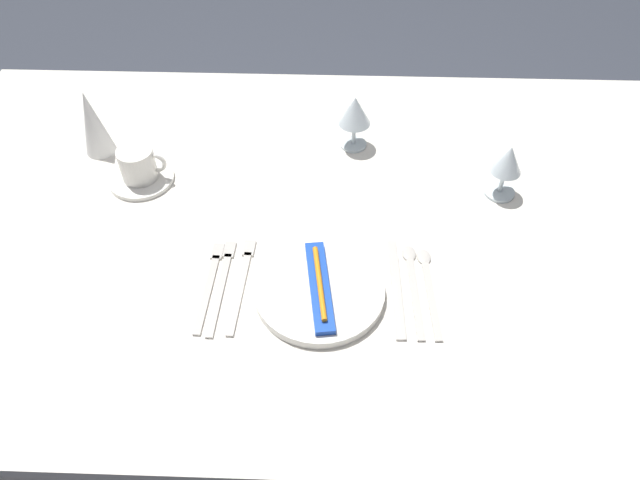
# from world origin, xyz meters

# --- Properties ---
(ground_plane) EXTENTS (6.00, 6.00, 0.00)m
(ground_plane) POSITION_xyz_m (0.00, 0.00, 0.00)
(ground_plane) COLOR #383D47
(dining_table) EXTENTS (1.80, 1.11, 0.74)m
(dining_table) POSITION_xyz_m (0.00, 0.00, 0.66)
(dining_table) COLOR silver
(dining_table) RESTS_ON ground
(dinner_plate) EXTENTS (0.24, 0.24, 0.02)m
(dinner_plate) POSITION_xyz_m (-0.00, -0.20, 0.75)
(dinner_plate) COLOR white
(dinner_plate) RESTS_ON dining_table
(toothbrush_package) EXTENTS (0.06, 0.21, 0.02)m
(toothbrush_package) POSITION_xyz_m (-0.00, -0.20, 0.77)
(toothbrush_package) COLOR blue
(toothbrush_package) RESTS_ON dinner_plate
(fork_outer) EXTENTS (0.03, 0.23, 0.00)m
(fork_outer) POSITION_xyz_m (-0.15, -0.18, 0.74)
(fork_outer) COLOR beige
(fork_outer) RESTS_ON dining_table
(fork_inner) EXTENTS (0.03, 0.23, 0.00)m
(fork_inner) POSITION_xyz_m (-0.19, -0.18, 0.74)
(fork_inner) COLOR beige
(fork_inner) RESTS_ON dining_table
(fork_salad) EXTENTS (0.03, 0.22, 0.00)m
(fork_salad) POSITION_xyz_m (-0.21, -0.18, 0.74)
(fork_salad) COLOR beige
(fork_salad) RESTS_ON dining_table
(dinner_knife) EXTENTS (0.02, 0.24, 0.00)m
(dinner_knife) POSITION_xyz_m (0.14, -0.19, 0.74)
(dinner_knife) COLOR beige
(dinner_knife) RESTS_ON dining_table
(spoon_soup) EXTENTS (0.03, 0.23, 0.01)m
(spoon_soup) POSITION_xyz_m (0.18, -0.16, 0.74)
(spoon_soup) COLOR beige
(spoon_soup) RESTS_ON dining_table
(spoon_dessert) EXTENTS (0.03, 0.22, 0.01)m
(spoon_dessert) POSITION_xyz_m (0.21, -0.17, 0.74)
(spoon_dessert) COLOR beige
(spoon_dessert) RESTS_ON dining_table
(saucer_left) EXTENTS (0.14, 0.14, 0.01)m
(saucer_left) POSITION_xyz_m (-0.41, 0.11, 0.74)
(saucer_left) COLOR white
(saucer_left) RESTS_ON dining_table
(coffee_cup_left) EXTENTS (0.10, 0.08, 0.07)m
(coffee_cup_left) POSITION_xyz_m (-0.41, 0.11, 0.79)
(coffee_cup_left) COLOR white
(coffee_cup_left) RESTS_ON saucer_left
(wine_glass_centre) EXTENTS (0.07, 0.07, 0.13)m
(wine_glass_centre) POSITION_xyz_m (0.38, 0.09, 0.83)
(wine_glass_centre) COLOR silver
(wine_glass_centre) RESTS_ON dining_table
(wine_glass_left) EXTENTS (0.07, 0.07, 0.13)m
(wine_glass_left) POSITION_xyz_m (0.06, 0.25, 0.83)
(wine_glass_left) COLOR silver
(wine_glass_left) RESTS_ON dining_table
(napkin_folded) EXTENTS (0.07, 0.07, 0.16)m
(napkin_folded) POSITION_xyz_m (-0.53, 0.21, 0.82)
(napkin_folded) COLOR white
(napkin_folded) RESTS_ON dining_table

